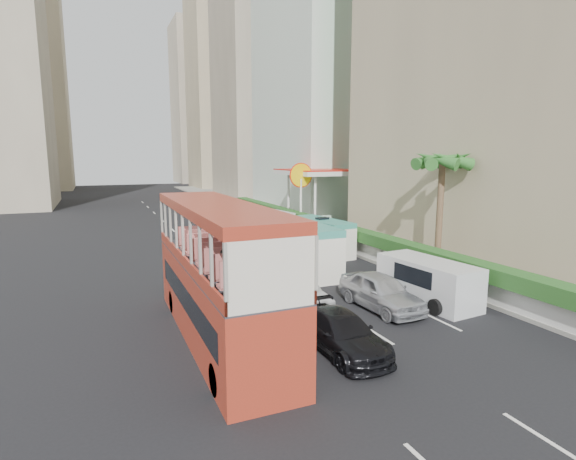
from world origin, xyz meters
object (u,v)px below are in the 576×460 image
minibus_near (302,248)px  shell_station (320,198)px  panel_van_far (270,222)px  double_decker_bus (218,272)px  minibus_far (322,237)px  car_black (341,351)px  van_asset (244,239)px  car_silver_lane_a (299,308)px  panel_van_near (428,281)px  car_silver_lane_b (380,308)px  palm_tree (440,216)px

minibus_near → shell_station: size_ratio=0.82×
panel_van_far → shell_station: shell_station is taller
double_decker_bus → minibus_far: double_decker_bus is taller
minibus_near → panel_van_far: minibus_near is taller
car_black → panel_van_far: (6.35, 23.48, 1.02)m
car_black → van_asset: 22.19m
car_silver_lane_a → minibus_near: bearing=57.1°
panel_van_near → car_silver_lane_b: bearing=173.4°
panel_van_near → van_asset: bearing=93.5°
car_silver_lane_a → panel_van_far: panel_van_far is taller
minibus_far → panel_van_far: size_ratio=1.07×
double_decker_bus → van_asset: (7.04, 19.12, -2.53)m
minibus_near → car_silver_lane_a: bearing=-115.2°
car_silver_lane_a → car_silver_lane_b: size_ratio=0.83×
minibus_near → double_decker_bus: bearing=-131.5°
minibus_near → minibus_far: bearing=50.1°
car_black → van_asset: (3.44, 21.92, 0.00)m
car_silver_lane_b → palm_tree: (6.37, 3.63, 3.38)m
van_asset → panel_van_near: size_ratio=0.86×
double_decker_bus → minibus_far: bearing=48.3°
double_decker_bus → car_black: double_decker_bus is taller
car_silver_lane_b → minibus_near: (-0.47, 7.30, 1.45)m
car_silver_lane_a → panel_van_near: 6.11m
panel_van_near → shell_station: shell_station is taller
minibus_far → panel_van_far: bearing=86.5°
shell_station → panel_van_near: bearing=-104.9°
car_black → minibus_far: 15.98m
car_silver_lane_a → minibus_far: size_ratio=0.71×
panel_van_far → shell_station: (6.05, 2.33, 1.73)m
double_decker_bus → car_silver_lane_b: double_decker_bus is taller
car_black → shell_station: 28.76m
panel_van_near → palm_tree: (3.82, 3.68, 2.40)m
car_silver_lane_b → car_black: 4.97m
van_asset → panel_van_far: 3.45m
car_black → van_asset: car_black is taller
minibus_near → shell_station: bearing=60.1°
panel_van_far → minibus_far: bearing=-95.4°
shell_station → car_silver_lane_a: bearing=-119.3°
double_decker_bus → panel_van_near: (9.98, 0.32, -1.55)m
car_black → minibus_far: size_ratio=0.84×
van_asset → palm_tree: bearing=-71.0°
car_black → minibus_near: bearing=71.8°
car_silver_lane_a → palm_tree: bearing=5.2°
panel_van_far → car_silver_lane_a: bearing=-115.1°
double_decker_bus → van_asset: size_ratio=2.59×
car_silver_lane_b → minibus_near: 7.46m
panel_van_far → palm_tree: palm_tree is taller
minibus_far → panel_van_near: minibus_far is taller
double_decker_bus → minibus_near: size_ratio=1.69×
car_black → shell_station: size_ratio=0.58×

